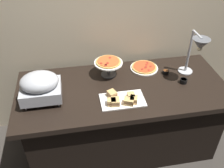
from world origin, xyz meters
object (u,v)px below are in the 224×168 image
at_px(pizza_plate_front, 144,67).
at_px(pizza_plate_center, 108,64).
at_px(sauce_cup_far, 183,81).
at_px(sandwich_platter, 122,99).
at_px(sauce_cup_near, 166,72).
at_px(heat_lamp, 198,47).
at_px(chafing_dish, 40,86).

height_order(pizza_plate_front, pizza_plate_center, pizza_plate_center).
distance_m(pizza_plate_front, sauce_cup_far, 0.41).
height_order(sandwich_platter, sauce_cup_near, sandwich_platter).
bearing_deg(pizza_plate_center, heat_lamp, -15.57).
bearing_deg(chafing_dish, pizza_plate_front, 17.60).
distance_m(heat_lamp, sauce_cup_near, 0.40).
distance_m(pizza_plate_front, sauce_cup_near, 0.22).
bearing_deg(heat_lamp, pizza_plate_center, 164.43).
relative_size(pizza_plate_front, sauce_cup_near, 4.55).
bearing_deg(sandwich_platter, sauce_cup_far, 14.78).
distance_m(sandwich_platter, sauce_cup_near, 0.60).
relative_size(pizza_plate_center, sauce_cup_far, 4.05).
xyz_separation_m(pizza_plate_center, sauce_cup_near, (0.55, -0.08, -0.11)).
bearing_deg(sandwich_platter, sauce_cup_near, 33.56).
bearing_deg(sauce_cup_near, pizza_plate_center, 171.86).
bearing_deg(pizza_plate_front, heat_lamp, -33.35).
relative_size(chafing_dish, pizza_plate_center, 1.23).
height_order(heat_lamp, pizza_plate_center, heat_lamp).
xyz_separation_m(sauce_cup_near, sauce_cup_far, (0.11, -0.17, 0.00)).
relative_size(pizza_plate_front, pizza_plate_center, 1.03).
relative_size(chafing_dish, heat_lamp, 0.74).
xyz_separation_m(sandwich_platter, sauce_cup_near, (0.50, 0.33, -0.00)).
xyz_separation_m(heat_lamp, pizza_plate_center, (-0.75, 0.21, -0.21)).
distance_m(pizza_plate_front, sandwich_platter, 0.55).
bearing_deg(sauce_cup_near, chafing_dish, -170.72).
distance_m(chafing_dish, sandwich_platter, 0.68).
bearing_deg(pizza_plate_center, sauce_cup_far, -20.77).
relative_size(chafing_dish, sandwich_platter, 0.88).
relative_size(chafing_dish, pizza_plate_front, 1.19).
height_order(chafing_dish, sauce_cup_far, chafing_dish).
relative_size(heat_lamp, sauce_cup_far, 6.73).
relative_size(heat_lamp, pizza_plate_front, 1.62).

